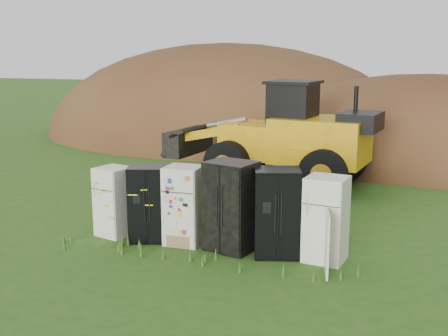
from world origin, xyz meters
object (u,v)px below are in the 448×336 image
Objects in this scene: fridge_sticker at (184,205)px; wheel_loader at (268,132)px; fridge_dark_mid at (231,206)px; fridge_leftmost at (115,202)px; fridge_black_right at (277,213)px; fridge_black_side at (149,203)px; fridge_open_door at (326,219)px.

wheel_loader is at bearing 86.73° from fridge_sticker.
wheel_loader reaches higher than fridge_dark_mid.
fridge_black_right reaches higher than fridge_leftmost.
fridge_black_side is 0.88× the size of fridge_dark_mid.
fridge_sticker is at bearing 14.48° from fridge_leftmost.
fridge_open_door reaches higher than fridge_leftmost.
fridge_dark_mid reaches higher than fridge_black_side.
fridge_black_side is at bearing -179.13° from fridge_sticker.
fridge_dark_mid is 6.31m from wheel_loader.
fridge_black_side is at bearing 162.48° from fridge_black_right.
wheel_loader is (-1.81, 6.23, 0.71)m from fridge_black_right.
wheel_loader is (-0.84, 6.22, 0.67)m from fridge_dark_mid.
wheel_loader is (1.93, 6.18, 0.82)m from fridge_leftmost.
fridge_dark_mid is 1.05× the size of fridge_black_right.
fridge_leftmost is 1.69m from fridge_sticker.
fridge_open_door reaches higher than fridge_sticker.
fridge_black_side is 1.89m from fridge_dark_mid.
fridge_dark_mid reaches higher than fridge_black_right.
fridge_black_right is 0.99m from fridge_open_door.
fridge_dark_mid reaches higher than fridge_open_door.
fridge_open_door is (4.72, -0.04, 0.07)m from fridge_leftmost.
fridge_dark_mid is (2.76, -0.04, 0.16)m from fridge_leftmost.
fridge_leftmost is 0.92× the size of fridge_sticker.
fridge_dark_mid is at bearing 162.04° from fridge_black_right.
fridge_black_side is 6.35m from wheel_loader.
fridge_dark_mid is (1.07, -0.03, 0.09)m from fridge_sticker.
fridge_black_right reaches higher than fridge_black_side.
fridge_sticker is at bearing -166.33° from fridge_dark_mid.
fridge_open_door is at bearing 15.30° from fridge_dark_mid.
fridge_black_right is at bearing -2.25° from fridge_sticker.
fridge_open_door is (1.96, 0.00, -0.09)m from fridge_dark_mid.
wheel_loader is (0.23, 6.19, 0.75)m from fridge_sticker.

